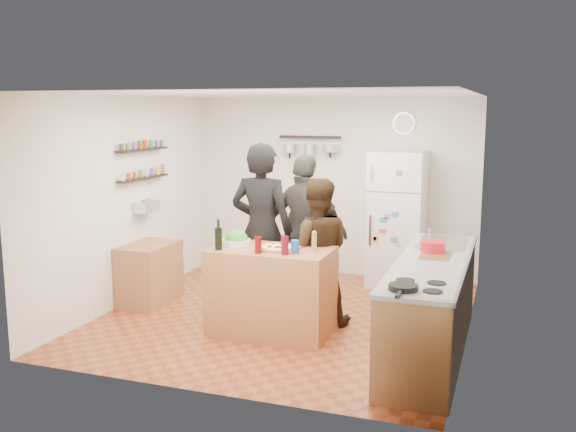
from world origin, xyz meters
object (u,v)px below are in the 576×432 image
at_px(prep_island, 272,291).
at_px(wine_bottle, 219,239).
at_px(person_back, 305,231).
at_px(red_bowl, 433,246).
at_px(side_table, 150,273).
at_px(salt_canister, 295,247).
at_px(fridge, 397,219).
at_px(salad_bowl, 236,242).
at_px(counter_run, 431,308).
at_px(pepper_mill, 314,243).
at_px(person_left, 262,230).
at_px(wall_clock, 404,123).
at_px(skillet, 403,287).
at_px(person_center, 316,252).

distance_m(prep_island, wine_bottle, 0.79).
distance_m(person_back, red_bowl, 1.68).
height_order(wine_bottle, side_table, wine_bottle).
bearing_deg(salt_canister, fridge, 75.99).
height_order(salad_bowl, counter_run, salad_bowl).
bearing_deg(pepper_mill, red_bowl, 16.41).
bearing_deg(red_bowl, person_left, 175.80).
xyz_separation_m(wine_bottle, salt_canister, (0.80, 0.10, -0.05)).
distance_m(person_left, wall_clock, 2.69).
bearing_deg(fridge, skillet, -79.21).
xyz_separation_m(salad_bowl, side_table, (-1.37, 0.45, -0.58)).
bearing_deg(salad_bowl, prep_island, -6.79).
distance_m(person_back, counter_run, 1.96).
bearing_deg(person_left, wall_clock, -121.03).
height_order(prep_island, red_bowl, red_bowl).
relative_size(person_back, skillet, 7.64).
bearing_deg(person_left, pepper_mill, 147.27).
bearing_deg(person_center, person_left, -24.42).
height_order(pepper_mill, wall_clock, wall_clock).
distance_m(prep_island, fridge, 2.51).
height_order(salad_bowl, fridge, fridge).
bearing_deg(wall_clock, prep_island, -108.97).
relative_size(salt_canister, person_left, 0.07).
height_order(pepper_mill, red_bowl, pepper_mill).
height_order(person_left, skillet, person_left).
bearing_deg(wall_clock, red_bowl, -72.63).
xyz_separation_m(person_left, person_center, (0.67, -0.07, -0.19)).
relative_size(person_left, person_center, 1.23).
distance_m(prep_island, wall_clock, 3.25).
distance_m(salad_bowl, person_back, 1.07).
distance_m(counter_run, wall_clock, 3.22).
height_order(person_back, red_bowl, person_back).
bearing_deg(wall_clock, fridge, -90.00).
bearing_deg(side_table, person_center, -1.11).
xyz_separation_m(salad_bowl, red_bowl, (2.02, 0.34, 0.03)).
bearing_deg(wine_bottle, pepper_mill, 15.87).
relative_size(pepper_mill, person_back, 0.09).
xyz_separation_m(person_left, person_back, (0.36, 0.48, -0.08)).
distance_m(person_center, wall_clock, 2.61).
bearing_deg(side_table, pepper_mill, -11.40).
xyz_separation_m(pepper_mill, wall_clock, (0.45, 2.58, 1.16)).
xyz_separation_m(salad_bowl, skillet, (1.97, -1.16, 0.00)).
bearing_deg(red_bowl, person_back, 158.21).
height_order(counter_run, wall_clock, wall_clock).
height_order(person_back, counter_run, person_back).
bearing_deg(skillet, salt_canister, 141.62).
distance_m(person_left, side_table, 1.60).
bearing_deg(prep_island, skillet, -35.61).
relative_size(person_center, fridge, 0.90).
height_order(wine_bottle, red_bowl, wine_bottle).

